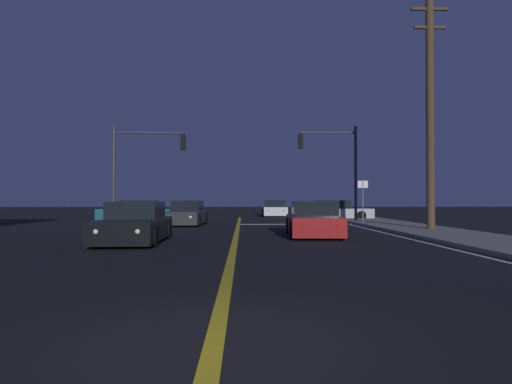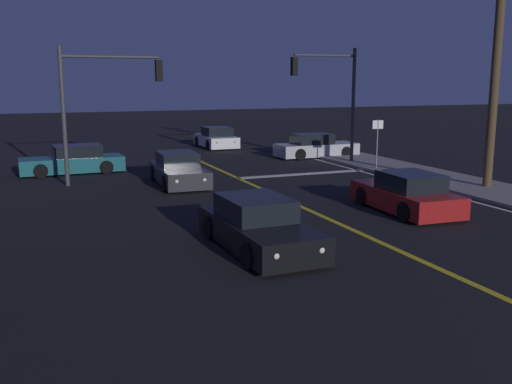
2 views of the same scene
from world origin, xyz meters
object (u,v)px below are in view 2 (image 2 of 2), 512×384
utility_pole_right (497,55)px  car_distant_tail_red (406,194)px  traffic_signal_far_left (101,93)px  car_following_oncoming_silver (315,147)px  car_far_approaching_white (216,138)px  street_sign_corner (377,137)px  car_parked_curb_black (258,227)px  car_lead_oncoming_charcoal (179,171)px  car_mid_block_teal (73,161)px  traffic_signal_near_right (332,88)px

utility_pole_right → car_distant_tail_red: bearing=-159.2°
traffic_signal_far_left → car_following_oncoming_silver: bearing=19.3°
car_following_oncoming_silver → car_far_approaching_white: 7.73m
traffic_signal_far_left → street_sign_corner: bearing=-6.3°
car_parked_curb_black → utility_pole_right: utility_pole_right is taller
car_lead_oncoming_charcoal → utility_pole_right: (11.15, -5.85, 4.68)m
car_distant_tail_red → car_parked_curb_black: 6.60m
traffic_signal_far_left → street_sign_corner: (12.63, -1.40, -2.13)m
car_mid_block_teal → car_distant_tail_red: size_ratio=1.09×
car_mid_block_teal → car_distant_tail_red: same height
car_lead_oncoming_charcoal → car_following_oncoming_silver: bearing=-146.6°
car_distant_tail_red → traffic_signal_far_left: bearing=135.9°
car_parked_curb_black → street_sign_corner: 14.36m
car_following_oncoming_silver → utility_pole_right: size_ratio=0.46×
car_distant_tail_red → car_far_approaching_white: 20.31m
car_mid_block_teal → car_far_approaching_white: 12.31m
car_lead_oncoming_charcoal → car_far_approaching_white: bearing=-112.2°
car_distant_tail_red → traffic_signal_near_right: bearing=76.9°
car_following_oncoming_silver → street_sign_corner: bearing=3.1°
car_lead_oncoming_charcoal → car_distant_tail_red: 9.78m
car_parked_curb_black → traffic_signal_far_left: traffic_signal_far_left is taller
car_following_oncoming_silver → traffic_signal_near_right: 4.48m
car_following_oncoming_silver → traffic_signal_far_left: 13.42m
car_distant_tail_red → street_sign_corner: street_sign_corner is taller
car_following_oncoming_silver → car_far_approaching_white: size_ratio=1.12×
car_mid_block_teal → car_lead_oncoming_charcoal: 6.07m
car_mid_block_teal → street_sign_corner: size_ratio=1.91×
car_following_oncoming_silver → traffic_signal_far_left: (-12.30, -4.30, 3.23)m
car_far_approaching_white → car_distant_tail_red: bearing=-89.0°
car_far_approaching_white → street_sign_corner: street_sign_corner is taller
traffic_signal_near_right → street_sign_corner: traffic_signal_near_right is taller
car_distant_tail_red → utility_pole_right: size_ratio=0.43×
traffic_signal_far_left → car_distant_tail_red: bearing=-46.9°
car_parked_curb_black → street_sign_corner: (10.21, 10.04, 1.09)m
car_distant_tail_red → utility_pole_right: (5.38, 2.04, 4.68)m
car_lead_oncoming_charcoal → car_parked_curb_black: size_ratio=0.97×
car_lead_oncoming_charcoal → street_sign_corner: bearing=-177.9°
car_mid_block_teal → utility_pole_right: (15.03, -10.52, 4.68)m
car_following_oncoming_silver → car_parked_curb_black: bearing=-32.3°
car_following_oncoming_silver → traffic_signal_near_right: bearing=-12.4°
street_sign_corner → car_following_oncoming_silver: bearing=93.3°
car_lead_oncoming_charcoal → traffic_signal_near_right: size_ratio=0.76×
car_mid_block_teal → car_parked_curb_black: bearing=-168.6°
car_lead_oncoming_charcoal → utility_pole_right: 13.44m
traffic_signal_near_right → car_distant_tail_red: bearing=74.2°
car_mid_block_teal → car_parked_curb_black: 15.15m
car_distant_tail_red → car_lead_oncoming_charcoal: bearing=128.9°
car_lead_oncoming_charcoal → car_far_approaching_white: size_ratio=1.07×
car_distant_tail_red → street_sign_corner: size_ratio=1.76×
utility_pole_right → car_far_approaching_white: bearing=106.7°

